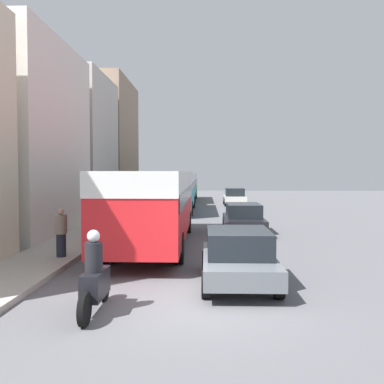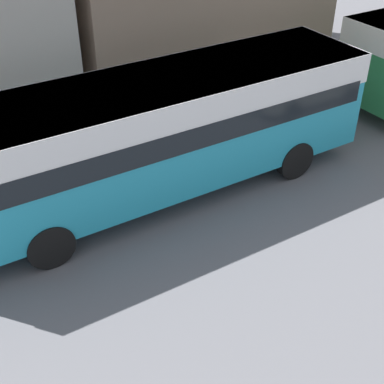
{
  "view_description": "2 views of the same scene",
  "coord_description": "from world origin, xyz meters",
  "px_view_note": "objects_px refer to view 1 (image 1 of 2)",
  "views": [
    {
      "loc": [
        0.15,
        -9.1,
        2.88
      ],
      "look_at": [
        -0.78,
        22.41,
        1.46
      ],
      "focal_mm": 40.0,
      "sensor_mm": 36.0,
      "label": 1
    },
    {
      "loc": [
        7.7,
        17.35,
        7.48
      ],
      "look_at": [
        0.23,
        21.92,
        1.42
      ],
      "focal_mm": 50.0,
      "sensor_mm": 36.0,
      "label": 2
    }
  ],
  "objects_px": {
    "pedestrian_near_curb": "(61,232)",
    "bus_third_in_line": "(184,182)",
    "car_far_curb": "(235,196)",
    "bus_lead": "(155,197)",
    "car_distant": "(243,217)",
    "pedestrian_walking_away": "(109,205)",
    "motorcycle_behind_lead": "(95,280)",
    "car_crossing": "(238,256)",
    "bus_following": "(177,186)"
  },
  "relations": [
    {
      "from": "car_far_curb",
      "to": "pedestrian_near_curb",
      "type": "xyz_separation_m",
      "value": [
        -7.32,
        -24.21,
        0.16
      ]
    },
    {
      "from": "car_distant",
      "to": "pedestrian_walking_away",
      "type": "distance_m",
      "value": 8.48
    },
    {
      "from": "car_crossing",
      "to": "car_distant",
      "type": "height_order",
      "value": "car_crossing"
    },
    {
      "from": "car_crossing",
      "to": "car_distant",
      "type": "bearing_deg",
      "value": 84.06
    },
    {
      "from": "bus_lead",
      "to": "motorcycle_behind_lead",
      "type": "xyz_separation_m",
      "value": [
        -0.26,
        -8.32,
        -1.23
      ]
    },
    {
      "from": "motorcycle_behind_lead",
      "to": "bus_following",
      "type": "bearing_deg",
      "value": 89.55
    },
    {
      "from": "pedestrian_near_curb",
      "to": "bus_lead",
      "type": "bearing_deg",
      "value": 50.42
    },
    {
      "from": "bus_third_in_line",
      "to": "pedestrian_walking_away",
      "type": "bearing_deg",
      "value": -99.96
    },
    {
      "from": "bus_lead",
      "to": "pedestrian_walking_away",
      "type": "relative_size",
      "value": 6.96
    },
    {
      "from": "bus_lead",
      "to": "car_crossing",
      "type": "height_order",
      "value": "bus_lead"
    },
    {
      "from": "motorcycle_behind_lead",
      "to": "car_crossing",
      "type": "bearing_deg",
      "value": 36.9
    },
    {
      "from": "car_distant",
      "to": "pedestrian_walking_away",
      "type": "relative_size",
      "value": 2.68
    },
    {
      "from": "car_distant",
      "to": "pedestrian_walking_away",
      "type": "height_order",
      "value": "pedestrian_walking_away"
    },
    {
      "from": "car_distant",
      "to": "pedestrian_near_curb",
      "type": "xyz_separation_m",
      "value": [
        -6.53,
        -6.82,
        0.21
      ]
    },
    {
      "from": "bus_third_in_line",
      "to": "motorcycle_behind_lead",
      "type": "relative_size",
      "value": 5.07
    },
    {
      "from": "bus_lead",
      "to": "bus_third_in_line",
      "type": "bearing_deg",
      "value": 90.32
    },
    {
      "from": "motorcycle_behind_lead",
      "to": "car_far_curb",
      "type": "height_order",
      "value": "motorcycle_behind_lead"
    },
    {
      "from": "bus_following",
      "to": "pedestrian_near_curb",
      "type": "bearing_deg",
      "value": -98.3
    },
    {
      "from": "car_far_curb",
      "to": "pedestrian_walking_away",
      "type": "height_order",
      "value": "pedestrian_walking_away"
    },
    {
      "from": "motorcycle_behind_lead",
      "to": "car_distant",
      "type": "xyz_separation_m",
      "value": [
        4.11,
        11.9,
        0.05
      ]
    },
    {
      "from": "bus_following",
      "to": "car_far_curb",
      "type": "relative_size",
      "value": 2.62
    },
    {
      "from": "motorcycle_behind_lead",
      "to": "car_crossing",
      "type": "xyz_separation_m",
      "value": [
        3.12,
        2.34,
        0.06
      ]
    },
    {
      "from": "motorcycle_behind_lead",
      "to": "pedestrian_near_curb",
      "type": "relative_size",
      "value": 1.43
    },
    {
      "from": "car_far_curb",
      "to": "car_distant",
      "type": "height_order",
      "value": "car_far_curb"
    },
    {
      "from": "pedestrian_walking_away",
      "to": "bus_lead",
      "type": "bearing_deg",
      "value": -65.33
    },
    {
      "from": "bus_third_in_line",
      "to": "pedestrian_walking_away",
      "type": "relative_size",
      "value": 6.92
    },
    {
      "from": "bus_third_in_line",
      "to": "car_crossing",
      "type": "distance_m",
      "value": 33.16
    },
    {
      "from": "bus_lead",
      "to": "car_far_curb",
      "type": "bearing_deg",
      "value": 77.51
    },
    {
      "from": "car_crossing",
      "to": "pedestrian_near_curb",
      "type": "relative_size",
      "value": 2.5
    },
    {
      "from": "pedestrian_walking_away",
      "to": "car_crossing",
      "type": "bearing_deg",
      "value": -64.93
    },
    {
      "from": "bus_following",
      "to": "car_distant",
      "type": "distance_m",
      "value": 11.73
    },
    {
      "from": "bus_lead",
      "to": "bus_third_in_line",
      "type": "xyz_separation_m",
      "value": [
        -0.15,
        27.03,
        -0.02
      ]
    },
    {
      "from": "bus_lead",
      "to": "car_crossing",
      "type": "distance_m",
      "value": 6.73
    },
    {
      "from": "bus_following",
      "to": "bus_third_in_line",
      "type": "bearing_deg",
      "value": 90.34
    },
    {
      "from": "bus_lead",
      "to": "bus_third_in_line",
      "type": "height_order",
      "value": "bus_lead"
    },
    {
      "from": "bus_lead",
      "to": "bus_third_in_line",
      "type": "distance_m",
      "value": 27.03
    },
    {
      "from": "car_far_curb",
      "to": "pedestrian_near_curb",
      "type": "bearing_deg",
      "value": 73.18
    },
    {
      "from": "motorcycle_behind_lead",
      "to": "bus_third_in_line",
      "type": "bearing_deg",
      "value": 89.83
    },
    {
      "from": "bus_following",
      "to": "pedestrian_walking_away",
      "type": "relative_size",
      "value": 6.3
    },
    {
      "from": "motorcycle_behind_lead",
      "to": "pedestrian_walking_away",
      "type": "bearing_deg",
      "value": 101.59
    },
    {
      "from": "car_distant",
      "to": "car_crossing",
      "type": "bearing_deg",
      "value": 84.06
    },
    {
      "from": "bus_lead",
      "to": "bus_following",
      "type": "bearing_deg",
      "value": 90.3
    },
    {
      "from": "bus_third_in_line",
      "to": "car_far_curb",
      "type": "height_order",
      "value": "bus_third_in_line"
    },
    {
      "from": "motorcycle_behind_lead",
      "to": "car_crossing",
      "type": "relative_size",
      "value": 0.57
    },
    {
      "from": "bus_lead",
      "to": "bus_following",
      "type": "height_order",
      "value": "bus_lead"
    },
    {
      "from": "bus_lead",
      "to": "motorcycle_behind_lead",
      "type": "distance_m",
      "value": 8.41
    },
    {
      "from": "bus_third_in_line",
      "to": "pedestrian_near_curb",
      "type": "relative_size",
      "value": 7.23
    },
    {
      "from": "pedestrian_near_curb",
      "to": "bus_third_in_line",
      "type": "bearing_deg",
      "value": 85.23
    },
    {
      "from": "bus_following",
      "to": "pedestrian_walking_away",
      "type": "height_order",
      "value": "bus_following"
    },
    {
      "from": "bus_following",
      "to": "motorcycle_behind_lead",
      "type": "relative_size",
      "value": 4.61
    }
  ]
}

